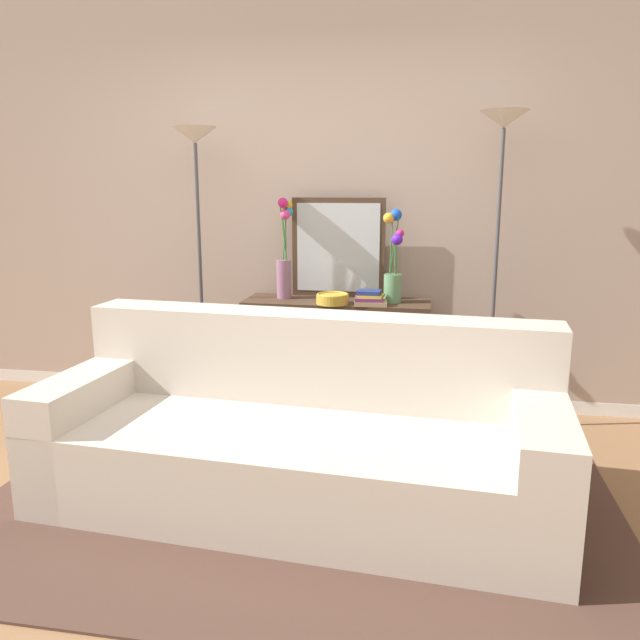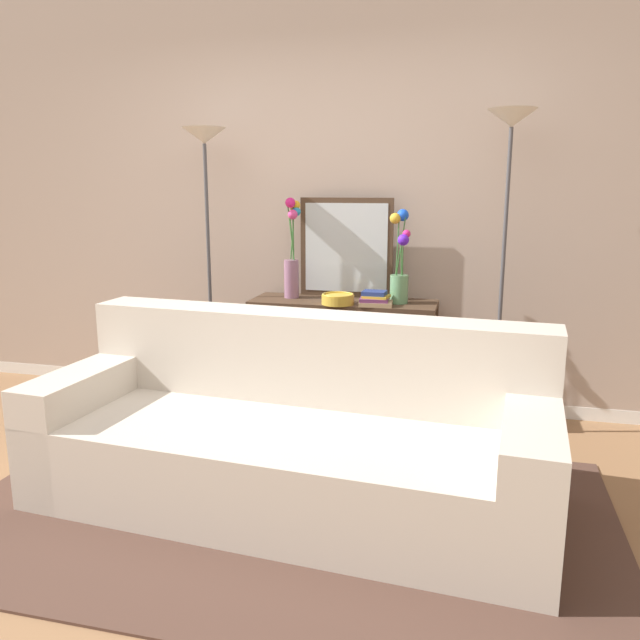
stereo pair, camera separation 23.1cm
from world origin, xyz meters
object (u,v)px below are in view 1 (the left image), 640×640
(book_stack, at_px, (370,299))
(couch, at_px, (301,440))
(vase_short_flowers, at_px, (393,267))
(floor_lamp_right, at_px, (500,184))
(floor_lamp_left, at_px, (197,192))
(fruit_bowl, at_px, (333,299))
(vase_tall_flowers, at_px, (285,256))
(wall_mirror, at_px, (338,248))
(book_row_under_console, at_px, (294,403))
(console_table, at_px, (337,336))

(book_stack, bearing_deg, couch, -101.54)
(vase_short_flowers, bearing_deg, floor_lamp_right, -6.92)
(floor_lamp_left, bearing_deg, couch, -51.07)
(couch, relative_size, fruit_bowl, 12.08)
(floor_lamp_left, height_order, vase_short_flowers, floor_lamp_left)
(vase_tall_flowers, height_order, vase_short_flowers, vase_tall_flowers)
(couch, xyz_separation_m, floor_lamp_right, (0.98, 1.13, 1.22))
(vase_tall_flowers, xyz_separation_m, vase_short_flowers, (0.72, -0.03, -0.05))
(couch, xyz_separation_m, fruit_bowl, (-0.02, 1.07, 0.51))
(couch, height_order, wall_mirror, wall_mirror)
(vase_tall_flowers, distance_m, book_row_under_console, 1.00)
(fruit_bowl, relative_size, book_stack, 0.96)
(console_table, relative_size, book_row_under_console, 3.00)
(console_table, height_order, fruit_bowl, fruit_bowl)
(floor_lamp_right, height_order, book_stack, floor_lamp_right)
(wall_mirror, distance_m, book_row_under_console, 1.10)
(console_table, relative_size, vase_short_flowers, 2.04)
(vase_short_flowers, distance_m, book_row_under_console, 1.15)
(floor_lamp_right, distance_m, vase_short_flowers, 0.81)
(console_table, height_order, vase_short_flowers, vase_short_flowers)
(console_table, height_order, book_stack, book_stack)
(couch, bearing_deg, floor_lamp_right, 49.11)
(wall_mirror, distance_m, fruit_bowl, 0.42)
(floor_lamp_left, relative_size, wall_mirror, 2.86)
(wall_mirror, height_order, vase_tall_flowers, vase_tall_flowers)
(floor_lamp_left, distance_m, fruit_bowl, 1.11)
(vase_short_flowers, bearing_deg, floor_lamp_left, -176.59)
(vase_short_flowers, height_order, book_row_under_console, vase_short_flowers)
(vase_tall_flowers, bearing_deg, floor_lamp_right, -4.33)
(floor_lamp_right, distance_m, book_stack, 1.03)
(console_table, distance_m, wall_mirror, 0.59)
(vase_tall_flowers, height_order, book_row_under_console, vase_tall_flowers)
(wall_mirror, bearing_deg, vase_short_flowers, -23.07)
(floor_lamp_right, distance_m, book_row_under_console, 1.94)
(vase_tall_flowers, relative_size, fruit_bowl, 3.19)
(couch, height_order, console_table, couch)
(console_table, bearing_deg, fruit_bowl, -93.96)
(fruit_bowl, height_order, book_stack, book_stack)
(floor_lamp_right, height_order, vase_tall_flowers, floor_lamp_right)
(book_stack, xyz_separation_m, book_row_under_console, (-0.52, 0.12, -0.76))
(couch, xyz_separation_m, floor_lamp_left, (-0.91, 1.13, 1.17))
(console_table, relative_size, fruit_bowl, 5.85)
(console_table, bearing_deg, vase_tall_flowers, 175.32)
(vase_tall_flowers, relative_size, book_stack, 3.06)
(couch, height_order, book_row_under_console, couch)
(floor_lamp_left, xyz_separation_m, vase_short_flowers, (1.27, 0.08, -0.46))
(console_table, distance_m, vase_tall_flowers, 0.63)
(floor_lamp_right, xyz_separation_m, fruit_bowl, (-0.99, -0.05, -0.71))
(vase_tall_flowers, bearing_deg, book_row_under_console, -24.76)
(couch, height_order, book_stack, couch)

